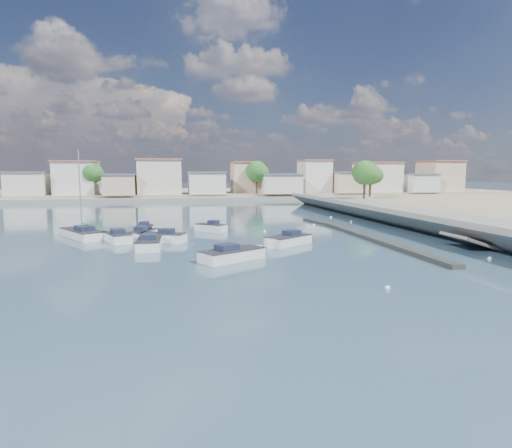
{
  "coord_description": "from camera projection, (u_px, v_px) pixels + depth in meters",
  "views": [
    {
      "loc": [
        -11.92,
        -28.26,
        6.59
      ],
      "look_at": [
        -3.82,
        13.67,
        1.4
      ],
      "focal_mm": 30.0,
      "sensor_mm": 36.0,
      "label": 1
    }
  ],
  "objects": [
    {
      "name": "motorboat_b",
      "position": [
        144.0,
        235.0,
        42.81
      ],
      "size": [
        3.06,
        4.5,
        1.48
      ],
      "color": "white",
      "rests_on": "ground"
    },
    {
      "name": "motorboat_e",
      "position": [
        150.0,
        243.0,
        37.67
      ],
      "size": [
        2.09,
        5.62,
        1.48
      ],
      "color": "white",
      "rests_on": "ground"
    },
    {
      "name": "shore_trees",
      "position": [
        263.0,
        174.0,
        97.79
      ],
      "size": [
        74.56,
        38.32,
        7.92
      ],
      "color": "#38281E",
      "rests_on": "ground"
    },
    {
      "name": "mooring_buoys",
      "position": [
        344.0,
        233.0,
        45.98
      ],
      "size": [
        13.97,
        37.31,
        0.32
      ],
      "color": "white",
      "rests_on": "ground"
    },
    {
      "name": "breakwater",
      "position": [
        359.0,
        235.0,
        44.23
      ],
      "size": [
        2.0,
        31.02,
        0.35
      ],
      "color": "black",
      "rests_on": "ground"
    },
    {
      "name": "motorboat_f",
      "position": [
        209.0,
        228.0,
        47.87
      ],
      "size": [
        3.63,
        3.39,
        1.48
      ],
      "color": "white",
      "rests_on": "ground"
    },
    {
      "name": "sailboat",
      "position": [
        81.0,
        233.0,
        43.34
      ],
      "size": [
        5.47,
        6.94,
        9.0
      ],
      "color": "white",
      "rests_on": "ground"
    },
    {
      "name": "far_shore_quay",
      "position": [
        225.0,
        199.0,
        99.73
      ],
      "size": [
        160.0,
        2.5,
        0.8
      ],
      "primitive_type": "cube",
      "color": "slate",
      "rests_on": "ground"
    },
    {
      "name": "motorboat_d",
      "position": [
        287.0,
        241.0,
        38.89
      ],
      "size": [
        4.92,
        4.3,
        1.48
      ],
      "color": "white",
      "rests_on": "ground"
    },
    {
      "name": "motorboat_c",
      "position": [
        160.0,
        238.0,
        40.74
      ],
      "size": [
        4.88,
        3.32,
        1.48
      ],
      "color": "white",
      "rests_on": "ground"
    },
    {
      "name": "motorboat_g",
      "position": [
        144.0,
        231.0,
        45.33
      ],
      "size": [
        1.79,
        5.2,
        1.48
      ],
      "color": "white",
      "rests_on": "ground"
    },
    {
      "name": "ground",
      "position": [
        248.0,
        213.0,
        69.57
      ],
      "size": [
        400.0,
        400.0,
        0.0
      ],
      "primitive_type": "plane",
      "color": "#2D435A",
      "rests_on": "ground"
    },
    {
      "name": "far_town",
      "position": [
        265.0,
        179.0,
        106.97
      ],
      "size": [
        113.01,
        12.8,
        8.35
      ],
      "color": "beige",
      "rests_on": "far_shore_land"
    },
    {
      "name": "far_shore_land",
      "position": [
        217.0,
        193.0,
        120.16
      ],
      "size": [
        160.0,
        40.0,
        1.4
      ],
      "primitive_type": "cube",
      "color": "gray",
      "rests_on": "ground"
    },
    {
      "name": "motorboat_a",
      "position": [
        116.0,
        237.0,
        40.93
      ],
      "size": [
        3.3,
        4.84,
        1.48
      ],
      "color": "white",
      "rests_on": "ground"
    },
    {
      "name": "motorboat_h",
      "position": [
        235.0,
        255.0,
        32.32
      ],
      "size": [
        5.38,
        4.29,
        1.48
      ],
      "color": "white",
      "rests_on": "ground"
    },
    {
      "name": "seawall_walkway",
      "position": [
        458.0,
        225.0,
        46.63
      ],
      "size": [
        5.0,
        90.0,
        1.8
      ],
      "primitive_type": "cube",
      "color": "slate",
      "rests_on": "ground"
    }
  ]
}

